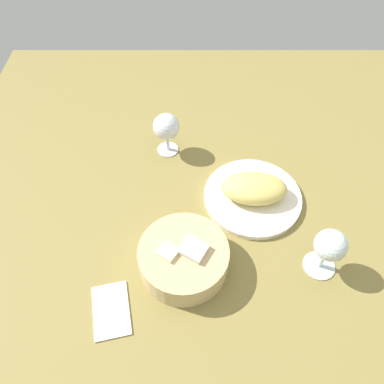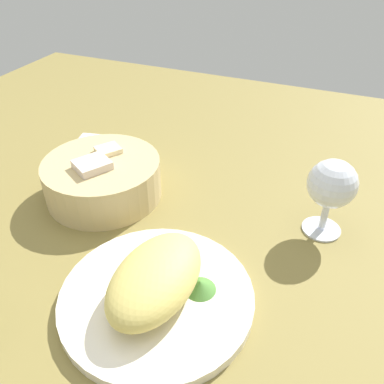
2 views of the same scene
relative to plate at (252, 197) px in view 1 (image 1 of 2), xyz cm
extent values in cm
cube|color=olive|center=(6.84, 5.30, -1.70)|extent=(140.00, 140.00, 2.00)
cylinder|color=white|center=(0.00, 0.00, 0.00)|extent=(23.32, 23.32, 1.40)
ellipsoid|color=#D7C263|center=(0.00, 0.00, 3.36)|extent=(15.76, 9.88, 5.31)
cone|color=#487F33|center=(2.56, -4.56, 1.39)|extent=(3.92, 3.92, 1.38)
cylinder|color=tan|center=(16.25, 17.72, 2.49)|extent=(18.54, 18.54, 6.38)
cube|color=beige|center=(19.30, 18.17, 4.65)|extent=(4.96, 4.87, 3.72)
cube|color=beige|center=(14.19, 17.73, 4.43)|extent=(6.55, 6.37, 4.97)
cylinder|color=silver|center=(21.01, -16.46, -0.40)|extent=(5.61, 5.61, 0.60)
cylinder|color=silver|center=(21.01, -16.46, 2.03)|extent=(1.00, 1.00, 4.26)
sphere|color=silver|center=(21.01, -16.46, 7.57)|extent=(6.83, 6.83, 6.83)
cylinder|color=silver|center=(-12.39, 17.86, -0.40)|extent=(6.73, 6.73, 0.60)
cylinder|color=silver|center=(-12.39, 17.86, 2.38)|extent=(1.00, 1.00, 4.96)
sphere|color=silver|center=(-12.39, 17.86, 8.12)|extent=(6.51, 6.51, 6.51)
cube|color=white|center=(30.43, 27.49, -0.30)|extent=(9.17, 12.23, 0.80)
camera|label=1|loc=(14.56, 54.14, 71.64)|focal=34.98mm
camera|label=2|loc=(-27.56, -16.07, 38.42)|focal=37.49mm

